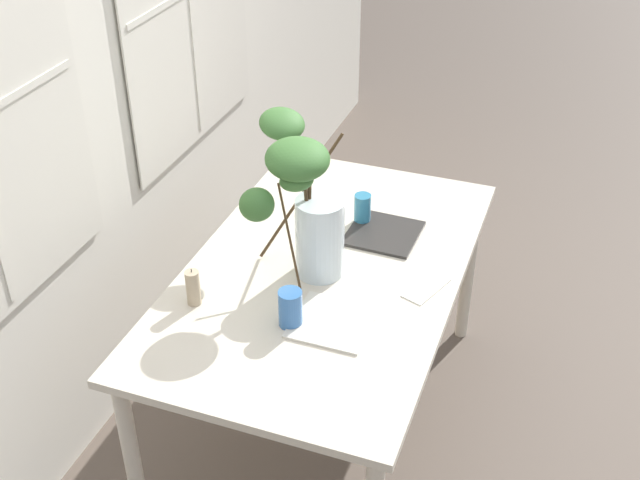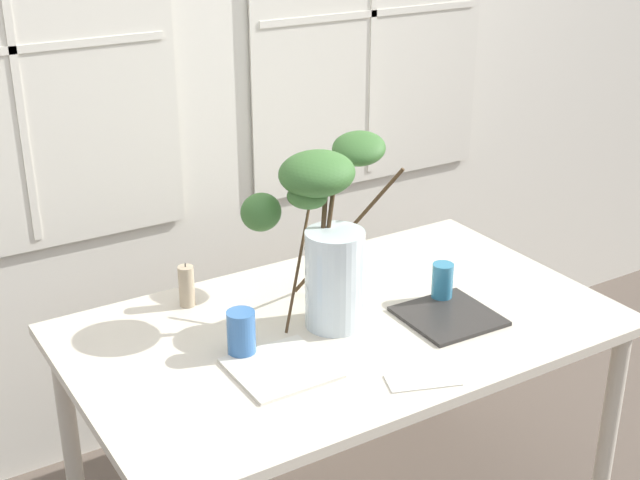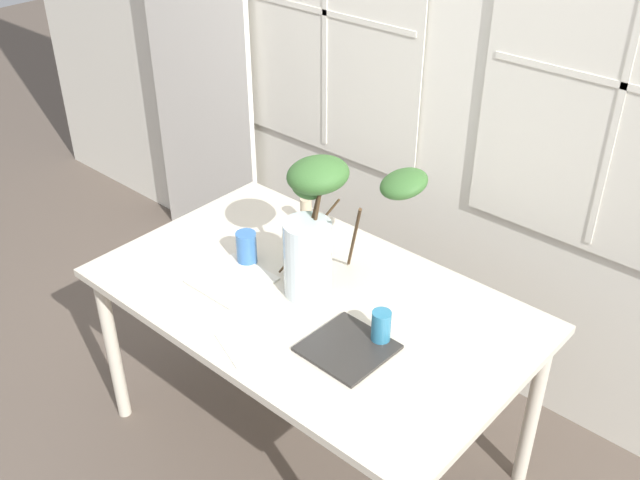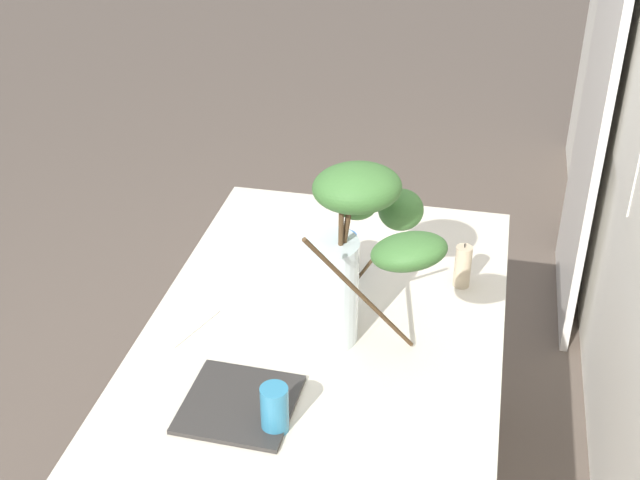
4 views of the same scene
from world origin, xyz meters
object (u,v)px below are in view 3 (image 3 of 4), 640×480
object	(u,v)px
vase_with_branches	(319,225)
plate_square_right	(348,348)
dining_table	(311,313)
drinking_glass_blue_right	(381,327)
plate_square_left	(232,280)
drinking_glass_blue_left	(246,248)
pillar_candle	(306,213)

from	to	relation	value
vase_with_branches	plate_square_right	xyz separation A→B (m)	(0.29, -0.20, -0.25)
dining_table	drinking_glass_blue_right	world-z (taller)	drinking_glass_blue_right
plate_square_left	drinking_glass_blue_left	bearing A→B (deg)	111.96
vase_with_branches	drinking_glass_blue_left	bearing A→B (deg)	-167.88
drinking_glass_blue_right	plate_square_left	bearing A→B (deg)	-171.37
vase_with_branches	plate_square_left	size ratio (longest dim) A/B	2.33
drinking_glass_blue_right	drinking_glass_blue_left	bearing A→B (deg)	177.36
drinking_glass_blue_right	vase_with_branches	bearing A→B (deg)	164.70
dining_table	pillar_candle	xyz separation A→B (m)	(-0.33, 0.34, 0.14)
pillar_candle	plate_square_right	bearing A→B (deg)	-37.59
drinking_glass_blue_right	pillar_candle	xyz separation A→B (m)	(-0.66, 0.37, 0.00)
drinking_glass_blue_right	pillar_candle	distance (m)	0.76
drinking_glass_blue_right	pillar_candle	bearing A→B (deg)	150.97
drinking_glass_blue_left	drinking_glass_blue_right	size ratio (longest dim) A/B	1.07
dining_table	plate_square_right	size ratio (longest dim) A/B	6.04
drinking_glass_blue_left	pillar_candle	xyz separation A→B (m)	(-0.01, 0.34, -0.00)
dining_table	plate_square_left	bearing A→B (deg)	-155.95
plate_square_right	pillar_candle	distance (m)	0.77
drinking_glass_blue_left	plate_square_right	distance (m)	0.61
dining_table	drinking_glass_blue_right	size ratio (longest dim) A/B	13.08
vase_with_branches	dining_table	bearing A→B (deg)	-73.17
vase_with_branches	drinking_glass_blue_left	size ratio (longest dim) A/B	4.55
plate_square_left	plate_square_right	xyz separation A→B (m)	(0.55, -0.01, 0.00)
dining_table	drinking_glass_blue_left	size ratio (longest dim) A/B	12.18
dining_table	plate_square_left	distance (m)	0.31
drinking_glass_blue_left	plate_square_left	world-z (taller)	drinking_glass_blue_left
dining_table	plate_square_right	world-z (taller)	plate_square_right
dining_table	vase_with_branches	distance (m)	0.34
dining_table	vase_with_branches	bearing A→B (deg)	106.83
dining_table	pillar_candle	distance (m)	0.49
pillar_candle	plate_square_left	bearing A→B (deg)	-82.80
drinking_glass_blue_right	plate_square_right	distance (m)	0.13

